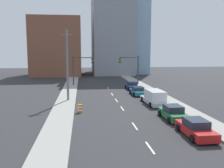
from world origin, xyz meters
TOP-DOWN VIEW (x-y plane):
  - sidewalk_left at (-7.24, 47.13)m, footprint 2.71×94.27m
  - sidewalk_right at (7.24, 47.13)m, footprint 2.71×94.27m
  - lane_stripe_at_7m at (0.00, 7.27)m, footprint 0.16×2.40m
  - lane_stripe_at_13m at (0.00, 12.66)m, footprint 0.16×2.40m
  - lane_stripe_at_20m at (0.00, 20.09)m, footprint 0.16×2.40m
  - lane_stripe_at_25m at (0.00, 25.36)m, footprint 0.16×2.40m
  - lane_stripe_at_31m at (0.00, 30.60)m, footprint 0.16×2.40m
  - lane_stripe_at_37m at (0.00, 37.39)m, footprint 0.16×2.40m
  - building_brick_left at (-12.14, 66.20)m, footprint 14.00×16.00m
  - building_office_center at (4.53, 70.20)m, footprint 12.00×20.00m
  - building_glass_right at (9.29, 74.20)m, footprint 13.00×20.00m
  - traffic_signal_left at (-5.50, 41.64)m, footprint 4.20×0.35m
  - traffic_signal_right at (5.70, 41.64)m, footprint 4.20×0.35m
  - utility_pole_left_mid at (-6.95, 25.73)m, footprint 1.60×0.32m
  - traffic_barrel at (-5.20, 18.68)m, footprint 0.56×0.56m
  - sedan_red at (4.48, 9.28)m, footprint 2.13×4.67m
  - sedan_green at (4.49, 14.58)m, footprint 2.20×4.64m
  - box_truck_silver at (4.70, 22.07)m, footprint 2.62×6.39m
  - sedan_teal at (4.09, 29.40)m, footprint 2.23×4.40m
  - sedan_blue at (4.35, 35.55)m, footprint 2.18×4.40m

SIDE VIEW (x-z plane):
  - lane_stripe_at_7m at x=0.00m, z-range 0.00..0.01m
  - lane_stripe_at_13m at x=0.00m, z-range 0.00..0.01m
  - lane_stripe_at_20m at x=0.00m, z-range 0.00..0.01m
  - lane_stripe_at_25m at x=0.00m, z-range 0.00..0.01m
  - lane_stripe_at_31m at x=0.00m, z-range 0.00..0.01m
  - lane_stripe_at_37m at x=0.00m, z-range 0.00..0.01m
  - sidewalk_left at x=-7.24m, z-range 0.00..0.16m
  - sidewalk_right at x=7.24m, z-range 0.00..0.16m
  - traffic_barrel at x=-5.20m, z-range 0.00..0.95m
  - sedan_teal at x=4.09m, z-range -0.05..1.31m
  - sedan_blue at x=4.35m, z-range -0.06..1.39m
  - sedan_red at x=4.48m, z-range -0.06..1.39m
  - sedan_green at x=4.49m, z-range -0.07..1.41m
  - box_truck_silver at x=4.70m, z-range -0.04..1.88m
  - traffic_signal_left at x=-5.50m, z-range 0.91..7.10m
  - traffic_signal_right at x=5.70m, z-range 0.91..7.10m
  - utility_pole_left_mid at x=-6.95m, z-range 0.13..10.27m
  - building_brick_left at x=-12.14m, z-range 0.00..16.57m
  - building_office_center at x=4.53m, z-range 0.00..24.00m
  - building_glass_right at x=9.29m, z-range 0.00..33.90m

